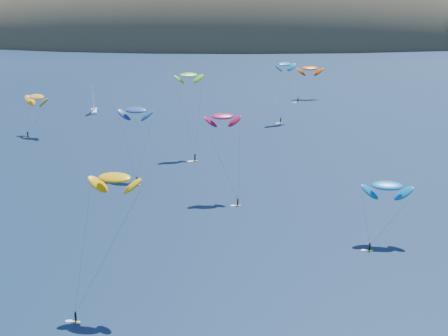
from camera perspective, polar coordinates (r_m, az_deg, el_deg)
name	(u,v)px	position (r m, az deg, el deg)	size (l,w,h in m)	color
island	(265,49)	(616.88, 3.73, 10.79)	(730.00, 300.00, 210.00)	#3D3526
sailboat	(94,110)	(248.05, -11.81, 5.21)	(10.08, 8.64, 12.24)	white
kitesurfer_1	(36,97)	(212.79, -16.79, 6.25)	(11.01, 10.75, 15.41)	yellow
kitesurfer_2	(115,178)	(92.60, -9.98, -0.90)	(10.31, 9.27, 22.04)	yellow
kitesurfer_3	(189,75)	(178.07, -3.25, 8.46)	(8.63, 11.73, 25.17)	yellow
kitesurfer_4	(285,64)	(225.36, 5.60, 9.42)	(9.33, 8.00, 22.95)	yellow
kitesurfer_5	(387,186)	(121.12, 14.70, -1.57)	(9.57, 8.46, 13.39)	yellow
kitesurfer_9	(223,116)	(140.92, -0.13, 4.74)	(8.35, 9.85, 21.01)	yellow
kitesurfer_10	(135,110)	(158.58, -8.10, 5.26)	(9.60, 11.64, 19.61)	yellow
kitesurfer_11	(310,68)	(276.43, 7.87, 9.03)	(12.65, 13.90, 16.13)	yellow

